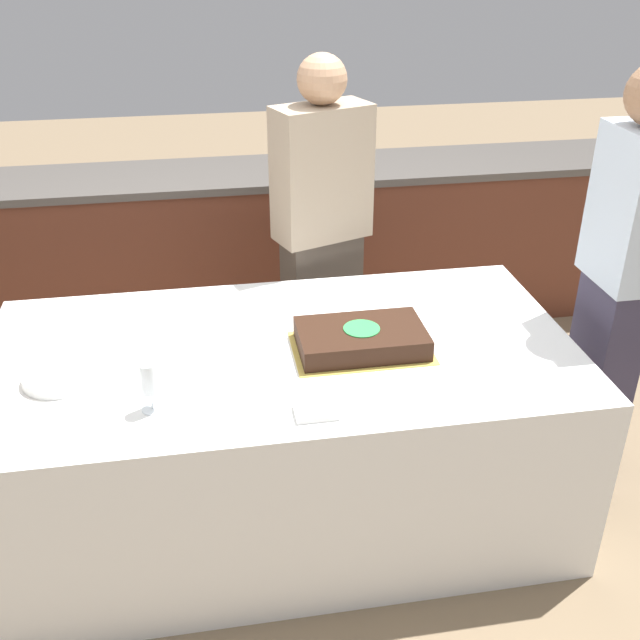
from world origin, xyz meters
TOP-DOWN VIEW (x-y plane):
  - ground_plane at (0.00, 0.00)m, footprint 14.00×14.00m
  - back_counter at (0.00, 1.63)m, footprint 4.40×0.58m
  - dining_table at (0.00, 0.00)m, footprint 2.12×1.10m
  - cake at (0.28, -0.06)m, footprint 0.49×0.32m
  - plate_stack at (-0.76, -0.09)m, footprint 0.24×0.24m
  - wine_glass at (-0.45, -0.31)m, footprint 0.07×0.07m
  - side_plate_near_cake at (0.37, 0.27)m, footprint 0.22×0.22m
  - utensil_pile at (0.05, -0.42)m, footprint 0.13×0.10m
  - person_cutting_cake at (0.28, 0.77)m, footprint 0.46×0.33m
  - person_seated_right at (1.28, 0.00)m, footprint 0.22×0.32m

SIDE VIEW (x-z plane):
  - ground_plane at x=0.00m, z-range 0.00..0.00m
  - dining_table at x=0.00m, z-range 0.00..0.76m
  - back_counter at x=0.00m, z-range 0.00..0.92m
  - side_plate_near_cake at x=0.37m, z-range 0.76..0.76m
  - utensil_pile at x=0.05m, z-range 0.76..0.78m
  - plate_stack at x=-0.76m, z-range 0.76..0.79m
  - cake at x=0.28m, z-range 0.76..0.84m
  - person_cutting_cake at x=0.28m, z-range 0.03..1.68m
  - wine_glass at x=-0.45m, z-range 0.78..0.95m
  - person_seated_right at x=1.28m, z-range 0.05..1.77m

